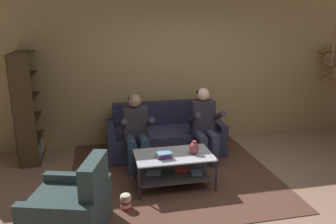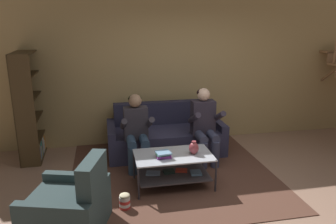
# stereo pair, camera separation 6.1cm
# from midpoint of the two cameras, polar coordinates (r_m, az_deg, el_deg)

# --- Properties ---
(ground) EXTENTS (16.80, 16.80, 0.00)m
(ground) POSITION_cam_midpoint_polar(r_m,az_deg,el_deg) (4.53, 10.44, -15.03)
(ground) COLOR #9A7662
(back_partition) EXTENTS (8.40, 0.12, 2.90)m
(back_partition) POSITION_cam_midpoint_polar(r_m,az_deg,el_deg) (6.30, 2.80, 7.98)
(back_partition) COLOR tan
(back_partition) RESTS_ON ground
(couch) EXTENTS (2.02, 0.91, 0.85)m
(couch) POSITION_cam_midpoint_polar(r_m,az_deg,el_deg) (5.88, -0.22, -4.28)
(couch) COLOR #2E2E49
(couch) RESTS_ON ground
(person_seated_left) EXTENTS (0.50, 0.58, 1.18)m
(person_seated_left) POSITION_cam_midpoint_polar(r_m,az_deg,el_deg) (5.18, -5.16, -2.93)
(person_seated_left) COLOR navy
(person_seated_left) RESTS_ON ground
(person_seated_right) EXTENTS (0.50, 0.58, 1.23)m
(person_seated_right) POSITION_cam_midpoint_polar(r_m,az_deg,el_deg) (5.40, 6.74, -1.92)
(person_seated_right) COLOR #3A3E5A
(person_seated_right) RESTS_ON ground
(coffee_table) EXTENTS (1.09, 0.63, 0.48)m
(coffee_table) POSITION_cam_midpoint_polar(r_m,az_deg,el_deg) (4.71, 1.34, -9.25)
(coffee_table) COLOR silver
(coffee_table) RESTS_ON ground
(area_rug) EXTENTS (3.05, 3.21, 0.01)m
(area_rug) POSITION_cam_midpoint_polar(r_m,az_deg,el_deg) (5.29, 0.73, -9.94)
(area_rug) COLOR brown
(area_rug) RESTS_ON ground
(vase) EXTENTS (0.14, 0.14, 0.19)m
(vase) POSITION_cam_midpoint_polar(r_m,az_deg,el_deg) (4.64, 4.89, -6.24)
(vase) COLOR #923840
(vase) RESTS_ON coffee_table
(book_stack) EXTENTS (0.23, 0.21, 0.09)m
(book_stack) POSITION_cam_midpoint_polar(r_m,az_deg,el_deg) (4.52, -0.42, -7.42)
(book_stack) COLOR purple
(book_stack) RESTS_ON coffee_table
(bookshelf) EXTENTS (0.34, 0.87, 1.81)m
(bookshelf) POSITION_cam_midpoint_polar(r_m,az_deg,el_deg) (5.97, -22.85, -1.36)
(bookshelf) COLOR #43321C
(bookshelf) RESTS_ON ground
(armchair) EXTENTS (1.00, 1.00, 0.88)m
(armchair) POSITION_cam_midpoint_polar(r_m,az_deg,el_deg) (3.93, -16.27, -15.75)
(armchair) COLOR #2F4143
(armchair) RESTS_ON ground
(popcorn_tub) EXTENTS (0.14, 0.14, 0.21)m
(popcorn_tub) POSITION_cam_midpoint_polar(r_m,az_deg,el_deg) (4.29, -7.12, -15.16)
(popcorn_tub) COLOR red
(popcorn_tub) RESTS_ON ground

